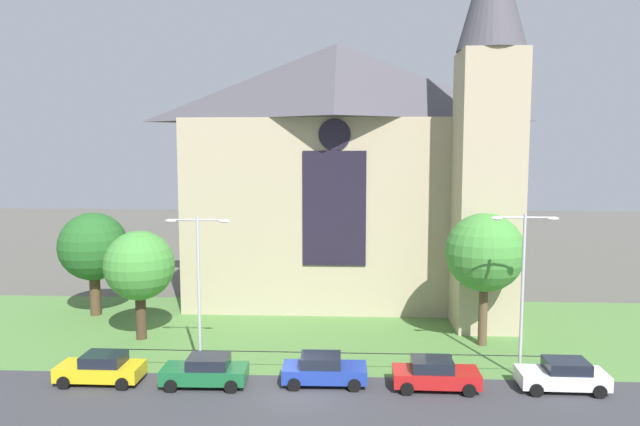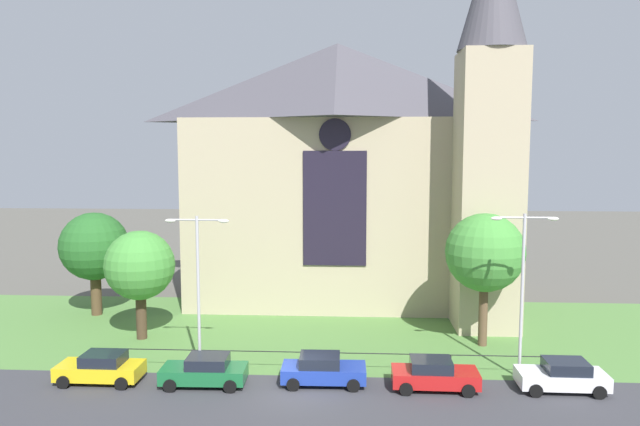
% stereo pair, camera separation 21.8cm
% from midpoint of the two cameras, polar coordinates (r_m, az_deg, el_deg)
% --- Properties ---
extents(ground, '(160.00, 160.00, 0.00)m').
position_cam_midpoint_polar(ground, '(39.31, -0.41, -11.25)').
color(ground, '#56544C').
extents(road_asphalt, '(120.00, 8.00, 0.01)m').
position_cam_midpoint_polar(road_asphalt, '(28.10, -2.03, -18.48)').
color(road_asphalt, '#38383D').
rests_on(road_asphalt, ground).
extents(grass_verge, '(120.00, 20.00, 0.01)m').
position_cam_midpoint_polar(grass_verge, '(37.40, -0.60, -12.15)').
color(grass_verge, '#517F3D').
rests_on(grass_verge, ground).
extents(church_building, '(23.20, 16.20, 26.00)m').
position_cam_midpoint_polar(church_building, '(46.06, 2.76, 4.26)').
color(church_building, tan).
rests_on(church_building, ground).
extents(iron_railing, '(25.62, 0.07, 1.13)m').
position_cam_midpoint_polar(iron_railing, '(31.84, 1.01, -13.63)').
color(iron_railing, black).
rests_on(iron_railing, ground).
extents(tree_right_near, '(4.68, 4.68, 8.02)m').
position_cam_midpoint_polar(tree_right_near, '(36.35, 15.85, -3.76)').
color(tree_right_near, brown).
rests_on(tree_right_near, ground).
extents(tree_left_far, '(4.80, 4.80, 7.37)m').
position_cam_midpoint_polar(tree_left_far, '(44.65, -20.90, -3.08)').
color(tree_left_far, '#4C3823').
rests_on(tree_left_far, ground).
extents(tree_left_near, '(4.29, 4.29, 6.80)m').
position_cam_midpoint_polar(tree_left_near, '(38.07, -16.92, -4.93)').
color(tree_left_near, '#423021').
rests_on(tree_left_near, ground).
extents(streetlamp_near, '(3.37, 0.26, 8.31)m').
position_cam_midpoint_polar(streetlamp_near, '(31.56, -11.55, -5.77)').
color(streetlamp_near, '#B2B2B7').
rests_on(streetlamp_near, ground).
extents(streetlamp_far, '(3.37, 0.26, 8.53)m').
position_cam_midpoint_polar(streetlamp_far, '(31.75, 19.24, -5.69)').
color(streetlamp_far, '#B2B2B7').
rests_on(streetlamp_far, ground).
extents(parked_car_yellow, '(4.21, 2.04, 1.51)m').
position_cam_midpoint_polar(parked_car_yellow, '(32.65, -20.29, -13.90)').
color(parked_car_yellow, gold).
rests_on(parked_car_yellow, ground).
extents(parked_car_green, '(4.24, 2.10, 1.51)m').
position_cam_midpoint_polar(parked_car_green, '(30.88, -10.89, -14.79)').
color(parked_car_green, '#196033').
rests_on(parked_car_green, ground).
extents(parked_car_blue, '(4.23, 2.07, 1.51)m').
position_cam_midpoint_polar(parked_car_blue, '(30.49, 0.49, -14.95)').
color(parked_car_blue, '#1E3899').
rests_on(parked_car_blue, ground).
extents(parked_car_red, '(4.22, 2.06, 1.51)m').
position_cam_midpoint_polar(parked_car_red, '(30.47, 11.20, -15.09)').
color(parked_car_red, '#B21919').
rests_on(parked_car_red, ground).
extents(parked_car_white, '(4.22, 2.06, 1.51)m').
position_cam_midpoint_polar(parked_car_white, '(32.06, 22.63, -14.36)').
color(parked_car_white, silver).
rests_on(parked_car_white, ground).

